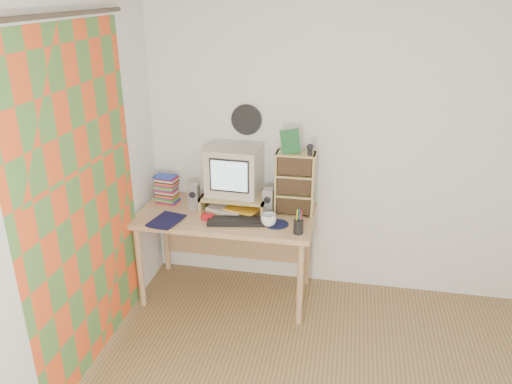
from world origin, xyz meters
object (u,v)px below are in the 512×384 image
at_px(keyboard, 237,221).
at_px(desk, 228,225).
at_px(dvd_stack, 167,189).
at_px(diary, 155,217).
at_px(cd_rack, 295,183).
at_px(crt_monitor, 234,171).
at_px(mug, 269,220).

bearing_deg(keyboard, desk, 110.35).
relative_size(dvd_stack, diary, 0.98).
height_order(keyboard, diary, diary).
bearing_deg(cd_rack, crt_monitor, 176.12).
relative_size(crt_monitor, mug, 3.44).
distance_m(desk, keyboard, 0.29).
relative_size(keyboard, cd_rack, 0.88).
bearing_deg(desk, keyboard, -59.92).
relative_size(desk, cd_rack, 2.79).
relative_size(cd_rack, mug, 4.28).
xyz_separation_m(cd_rack, mug, (-0.16, -0.26, -0.20)).
xyz_separation_m(desk, dvd_stack, (-0.53, 0.06, 0.25)).
bearing_deg(crt_monitor, mug, -38.73).
height_order(desk, mug, mug).
bearing_deg(mug, desk, 150.42).
height_order(crt_monitor, cd_rack, crt_monitor).
xyz_separation_m(desk, keyboard, (0.12, -0.21, 0.15)).
xyz_separation_m(crt_monitor, cd_rack, (0.50, -0.03, -0.06)).
distance_m(crt_monitor, keyboard, 0.43).
bearing_deg(desk, cd_rack, 5.82).
distance_m(cd_rack, mug, 0.37).
bearing_deg(diary, keyboard, 17.78).
xyz_separation_m(desk, cd_rack, (0.53, 0.05, 0.39)).
distance_m(crt_monitor, mug, 0.52).
xyz_separation_m(dvd_stack, cd_rack, (1.06, -0.00, 0.13)).
bearing_deg(cd_rack, keyboard, -146.76).
distance_m(desk, crt_monitor, 0.46).
bearing_deg(dvd_stack, cd_rack, 7.79).
xyz_separation_m(keyboard, mug, (0.25, 0.00, 0.03)).
bearing_deg(dvd_stack, desk, 1.89).
distance_m(dvd_stack, diary, 0.35).
height_order(mug, diary, mug).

